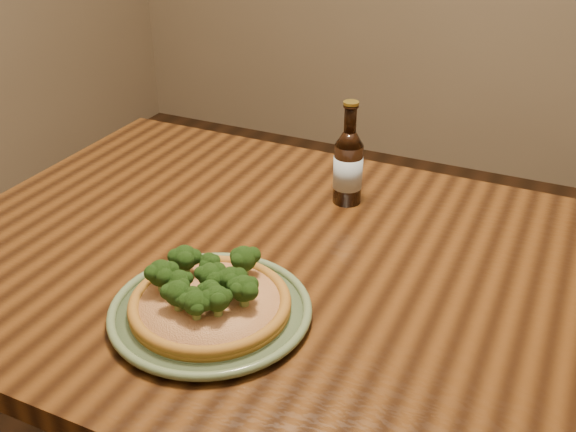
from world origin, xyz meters
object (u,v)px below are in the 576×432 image
at_px(pizza, 209,298).
at_px(beer_bottle, 348,166).
at_px(plate, 211,310).
at_px(table, 375,328).

relative_size(pizza, beer_bottle, 1.17).
distance_m(plate, pizza, 0.02).
bearing_deg(table, pizza, -137.27).
bearing_deg(plate, beer_bottle, 82.97).
height_order(table, beer_bottle, beer_bottle).
xyz_separation_m(plate, beer_bottle, (0.05, 0.44, 0.07)).
relative_size(table, plate, 5.20).
height_order(pizza, beer_bottle, beer_bottle).
xyz_separation_m(table, beer_bottle, (-0.15, 0.24, 0.17)).
xyz_separation_m(table, plate, (-0.20, -0.19, 0.10)).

